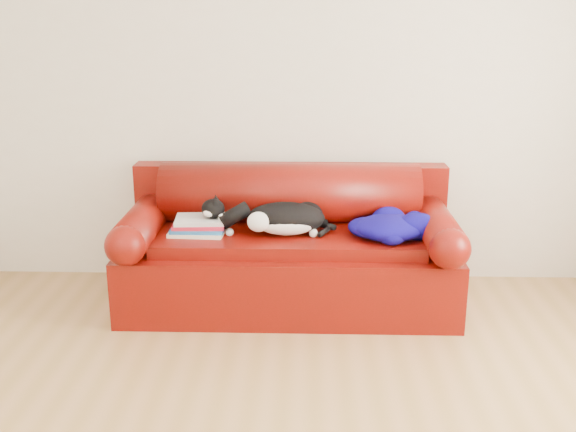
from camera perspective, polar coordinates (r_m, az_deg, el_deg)
name	(u,v)px	position (r m, az deg, el deg)	size (l,w,h in m)	color
room_shell	(311,56)	(2.60, 1.99, 13.35)	(4.52, 4.02, 2.61)	beige
sofa_base	(289,269)	(4.37, 0.06, -4.52)	(2.10, 0.90, 0.50)	#430902
sofa_back	(290,213)	(4.50, 0.15, 0.21)	(2.10, 1.01, 0.88)	#430902
book_stack	(199,225)	(4.26, -7.51, -0.80)	(0.35, 0.28, 0.10)	white
cat	(285,219)	(4.18, -0.24, -0.29)	(0.71, 0.43, 0.25)	black
blanket	(392,226)	(4.19, 8.79, -0.82)	(0.62, 0.50, 0.16)	#070243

